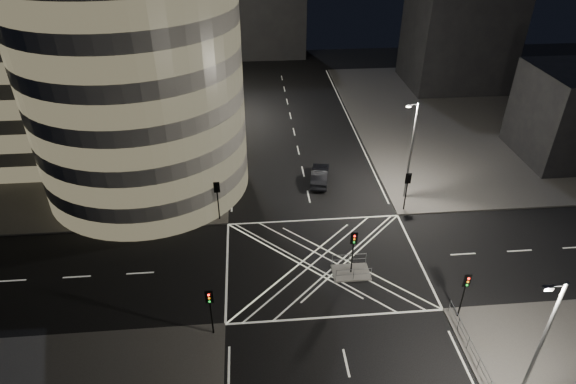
{
  "coord_description": "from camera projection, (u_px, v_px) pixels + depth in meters",
  "views": [
    {
      "loc": [
        -5.62,
        -30.06,
        26.63
      ],
      "look_at": [
        -2.41,
        6.4,
        3.0
      ],
      "focal_mm": 30.0,
      "sensor_mm": 36.0,
      "label": 1
    }
  ],
  "objects": [
    {
      "name": "building_right_near",
      "position": [
        574.0,
        114.0,
        52.83
      ],
      "size": [
        10.0,
        10.0,
        10.0
      ],
      "primitive_type": "cube",
      "color": "black",
      "rests_on": "sidewalk_far_right"
    },
    {
      "name": "office_block_rear",
      "position": [
        127.0,
        13.0,
        67.49
      ],
      "size": [
        24.0,
        16.0,
        22.0
      ],
      "primitive_type": "cube",
      "color": "gray",
      "rests_on": "sidewalk_far_left"
    },
    {
      "name": "sidewalk_far_right",
      "position": [
        507.0,
        117.0,
        64.71
      ],
      "size": [
        42.0,
        42.0,
        0.15
      ],
      "primitive_type": "cube",
      "color": "#4F4C4A",
      "rests_on": "ground"
    },
    {
      "name": "street_lamp_right_near",
      "position": [
        539.0,
        346.0,
        25.99
      ],
      "size": [
        1.25,
        0.25,
        10.0
      ],
      "color": "slate",
      "rests_on": "sidewalk_near_right"
    },
    {
      "name": "traffic_signal_island",
      "position": [
        353.0,
        245.0,
        37.33
      ],
      "size": [
        0.55,
        0.22,
        4.0
      ],
      "color": "black",
      "rests_on": "central_island"
    },
    {
      "name": "traffic_signal_nl",
      "position": [
        210.0,
        304.0,
        32.09
      ],
      "size": [
        0.55,
        0.22,
        4.0
      ],
      "color": "black",
      "rests_on": "sidewalk_near_left"
    },
    {
      "name": "street_lamp_left_far",
      "position": [
        217.0,
        78.0,
        61.42
      ],
      "size": [
        1.25,
        0.25,
        10.0
      ],
      "color": "slate",
      "rests_on": "sidewalk_far_left"
    },
    {
      "name": "tree_a",
      "position": [
        198.0,
        163.0,
        44.11
      ],
      "size": [
        3.87,
        3.87,
        7.0
      ],
      "color": "black",
      "rests_on": "sidewalk_far_left"
    },
    {
      "name": "tree_e",
      "position": [
        211.0,
        80.0,
        64.54
      ],
      "size": [
        3.49,
        3.49,
        6.14
      ],
      "color": "black",
      "rests_on": "sidewalk_far_left"
    },
    {
      "name": "railing_near_right",
      "position": [
        484.0,
        375.0,
        30.08
      ],
      "size": [
        0.06,
        11.7,
        1.1
      ],
      "primitive_type": "cube",
      "color": "slate",
      "rests_on": "sidewalk_near_right"
    },
    {
      "name": "traffic_signal_fr",
      "position": [
        407.0,
        185.0,
        44.78
      ],
      "size": [
        0.55,
        0.22,
        4.0
      ],
      "color": "black",
      "rests_on": "sidewalk_far_right"
    },
    {
      "name": "railing_island_south",
      "position": [
        354.0,
        274.0,
        37.78
      ],
      "size": [
        2.8,
        0.06,
        1.1
      ],
      "primitive_type": "cube",
      "color": "slate",
      "rests_on": "central_island"
    },
    {
      "name": "office_tower_curved",
      "position": [
        92.0,
        51.0,
        47.3
      ],
      "size": [
        30.0,
        29.0,
        27.2
      ],
      "color": "gray",
      "rests_on": "sidewalk_far_left"
    },
    {
      "name": "street_lamp_right_far",
      "position": [
        411.0,
        148.0,
        45.24
      ],
      "size": [
        1.25,
        0.25,
        10.0
      ],
      "color": "slate",
      "rests_on": "sidewalk_far_right"
    },
    {
      "name": "building_right_far",
      "position": [
        459.0,
        34.0,
        71.26
      ],
      "size": [
        14.0,
        12.0,
        15.0
      ],
      "primitive_type": "cube",
      "color": "black",
      "rests_on": "sidewalk_far_right"
    },
    {
      "name": "tree_b",
      "position": [
        201.0,
        131.0,
        48.91
      ],
      "size": [
        4.82,
        4.82,
        7.95
      ],
      "color": "black",
      "rests_on": "sidewalk_far_left"
    },
    {
      "name": "ground",
      "position": [
        324.0,
        262.0,
        40.02
      ],
      "size": [
        120.0,
        120.0,
        0.0
      ],
      "primitive_type": "plane",
      "color": "black",
      "rests_on": "ground"
    },
    {
      "name": "building_far_end",
      "position": [
        253.0,
        3.0,
        83.38
      ],
      "size": [
        18.0,
        8.0,
        18.0
      ],
      "primitive_type": "cube",
      "color": "black",
      "rests_on": "ground"
    },
    {
      "name": "sedan",
      "position": [
        320.0,
        175.0,
        50.35
      ],
      "size": [
        2.67,
        5.14,
        1.61
      ],
      "primitive_type": "imported",
      "rotation": [
        0.0,
        0.0,
        2.94
      ],
      "color": "black",
      "rests_on": "ground"
    },
    {
      "name": "street_lamp_left_near",
      "position": [
        210.0,
        142.0,
        46.36
      ],
      "size": [
        1.25,
        0.25,
        10.0
      ],
      "color": "slate",
      "rests_on": "sidewalk_far_left"
    },
    {
      "name": "railing_island_north",
      "position": [
        349.0,
        259.0,
        39.28
      ],
      "size": [
        2.8,
        0.06,
        1.1
      ],
      "primitive_type": "cube",
      "color": "slate",
      "rests_on": "central_island"
    },
    {
      "name": "traffic_signal_nr",
      "position": [
        465.0,
        288.0,
        33.39
      ],
      "size": [
        0.55,
        0.22,
        4.0
      ],
      "color": "black",
      "rests_on": "sidewalk_near_right"
    },
    {
      "name": "central_island",
      "position": [
        351.0,
        272.0,
        38.87
      ],
      "size": [
        3.0,
        2.0,
        0.15
      ],
      "primitive_type": "cube",
      "color": "slate",
      "rests_on": "ground"
    },
    {
      "name": "tree_d",
      "position": [
        207.0,
        87.0,
        58.82
      ],
      "size": [
        5.06,
        5.06,
        8.34
      ],
      "color": "black",
      "rests_on": "sidewalk_far_left"
    },
    {
      "name": "tree_c",
      "position": [
        206.0,
        115.0,
        54.39
      ],
      "size": [
        3.9,
        3.9,
        6.57
      ],
      "color": "black",
      "rests_on": "sidewalk_far_left"
    },
    {
      "name": "traffic_signal_fl",
      "position": [
        217.0,
        194.0,
        43.48
      ],
      "size": [
        0.55,
        0.22,
        4.0
      ],
      "color": "black",
      "rests_on": "sidewalk_far_left"
    },
    {
      "name": "sidewalk_far_left",
      "position": [
        63.0,
        133.0,
        60.43
      ],
      "size": [
        42.0,
        42.0,
        0.15
      ],
      "primitive_type": "cube",
      "color": "#4F4C4A",
      "rests_on": "ground"
    }
  ]
}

